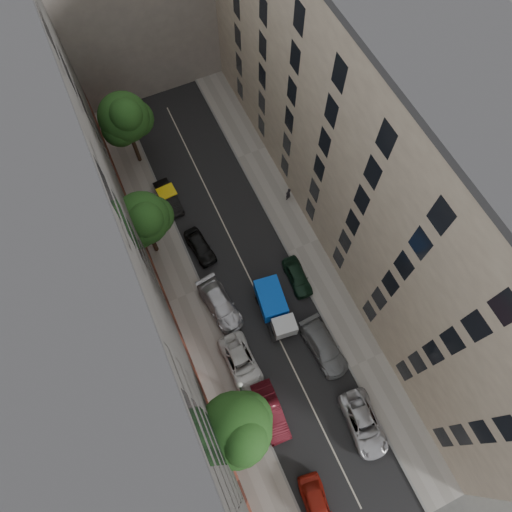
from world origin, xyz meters
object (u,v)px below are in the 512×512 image
car_left_5 (169,198)px  tree_near (237,431)px  pedestrian (288,194)px  tree_far (126,119)px  car_right_0 (364,424)px  car_right_2 (297,277)px  car_left_0 (317,507)px  lamp_post (241,389)px  tarp_truck (274,307)px  car_left_4 (200,247)px  car_left_1 (271,412)px  car_left_3 (220,305)px  tree_mid (144,220)px  car_left_2 (241,362)px  car_right_1 (324,347)px

car_left_5 → tree_near: size_ratio=0.51×
pedestrian → tree_far: bearing=-65.5°
car_right_0 → car_right_2: bearing=92.0°
tree_near → car_left_0: bearing=-65.1°
car_left_5 → lamp_post: 18.95m
tarp_truck → tree_far: size_ratio=0.60×
car_left_4 → car_left_5: 5.80m
car_left_5 → car_right_0: car_right_0 is taller
car_left_4 → car_left_5: car_left_5 is taller
car_left_1 → car_left_3: 9.20m
car_left_4 → tarp_truck: bearing=-73.6°
car_left_1 → car_right_2: (6.65, 8.80, -0.10)m
tree_near → tree_mid: size_ratio=1.00×
car_left_0 → lamp_post: size_ratio=0.69×
car_left_1 → car_right_2: car_left_1 is taller
tarp_truck → pedestrian: tarp_truck is taller
tarp_truck → tree_near: size_ratio=0.64×
car_left_2 → tree_mid: 13.26m
tree_near → car_right_1: bearing=19.9°
car_right_2 → pedestrian: size_ratio=2.41×
car_left_3 → car_left_5: (-0.35, 11.35, -0.07)m
car_right_0 → car_right_1: size_ratio=0.99×
car_left_5 → tree_mid: 6.95m
car_left_4 → car_right_1: bearing=-72.6°
car_right_0 → car_right_2: 12.43m
car_left_1 → car_left_5: (-0.55, 20.55, -0.09)m
car_left_0 → car_left_1: 6.93m
car_right_1 → tree_far: (-7.30, 23.37, 5.11)m
car_right_0 → pedestrian: bearing=85.4°
car_right_1 → pedestrian: size_ratio=3.20×
car_left_4 → tree_near: (-2.98, -15.31, 4.68)m
car_right_1 → car_left_1: bearing=-159.6°
lamp_post → car_left_1: bearing=-52.7°
car_left_1 → car_left_3: (-0.20, 9.20, -0.02)m
car_right_2 → pedestrian: pedestrian is taller
tree_near → lamp_post: bearing=62.3°
car_right_2 → tree_far: (-8.10, 17.17, 5.20)m
tarp_truck → tree_near: bearing=-122.8°
tree_near → tree_mid: bearing=91.5°
car_right_2 → car_right_0: bearing=-90.9°
car_left_3 → tree_near: bearing=-112.2°
tree_near → pedestrian: size_ratio=4.97×
car_left_2 → car_right_2: size_ratio=1.26×
tarp_truck → car_left_2: (-4.16, -2.80, -0.56)m
car_left_0 → car_left_2: (-0.76, 11.16, -0.06)m
tarp_truck → car_right_2: (3.00, 1.77, -0.58)m
car_left_0 → pedestrian: 24.95m
car_left_1 → car_right_1: (5.85, 2.60, -0.02)m
tree_mid → lamp_post: 14.56m
car_left_1 → car_right_1: size_ratio=0.90×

